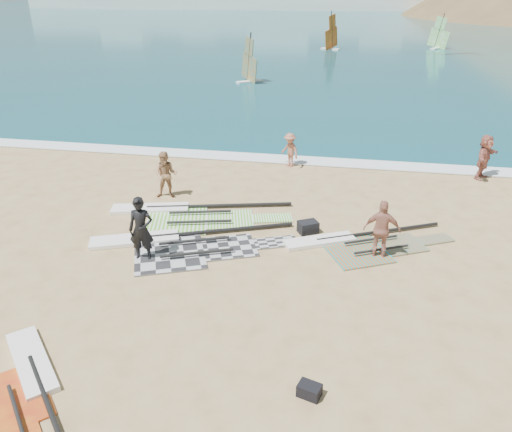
% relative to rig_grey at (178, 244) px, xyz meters
% --- Properties ---
extents(ground, '(300.00, 300.00, 0.00)m').
position_rel_rig_grey_xyz_m(ground, '(2.23, -3.54, -0.05)').
color(ground, tan).
rests_on(ground, ground).
extents(sea, '(300.00, 240.00, 0.06)m').
position_rel_rig_grey_xyz_m(sea, '(2.23, 128.46, -0.05)').
color(sea, '#0C4357').
rests_on(sea, ground).
extents(surf_line, '(300.00, 1.20, 0.04)m').
position_rel_rig_grey_xyz_m(surf_line, '(2.23, 8.76, -0.05)').
color(surf_line, white).
rests_on(surf_line, ground).
extents(rig_grey, '(6.56, 4.02, 0.21)m').
position_rel_rig_grey_xyz_m(rig_grey, '(0.00, 0.00, 0.00)').
color(rig_grey, '#28282B').
rests_on(rig_grey, ground).
extents(rig_green, '(6.56, 3.42, 0.21)m').
position_rel_rig_grey_xyz_m(rig_green, '(-0.44, 2.16, -0.00)').
color(rig_green, '#4FBC17').
rests_on(rig_green, ground).
extents(rig_orange, '(5.34, 3.54, 0.20)m').
position_rel_rig_grey_xyz_m(rig_orange, '(5.46, 1.05, -0.00)').
color(rig_orange, '#E24A0A').
rests_on(rig_orange, ground).
extents(rig_red, '(4.41, 4.92, 0.20)m').
position_rel_rig_grey_xyz_m(rig_red, '(-0.92, -6.77, -0.00)').
color(rig_red, '#B31F1A').
rests_on(rig_red, ground).
extents(gear_bag_near, '(0.75, 0.69, 0.39)m').
position_rel_rig_grey_xyz_m(gear_bag_near, '(3.88, 1.62, 0.14)').
color(gear_bag_near, black).
rests_on(gear_bag_near, ground).
extents(gear_bag_far, '(0.52, 0.43, 0.27)m').
position_rel_rig_grey_xyz_m(gear_bag_far, '(4.57, -5.47, 0.08)').
color(gear_bag_far, black).
rests_on(gear_bag_far, ground).
extents(person_wetsuit, '(0.77, 0.56, 1.95)m').
position_rel_rig_grey_xyz_m(person_wetsuit, '(-0.70, -1.00, 0.93)').
color(person_wetsuit, black).
rests_on(person_wetsuit, ground).
extents(beachgoer_left, '(0.96, 0.80, 1.79)m').
position_rel_rig_grey_xyz_m(beachgoer_left, '(-1.63, 3.61, 0.84)').
color(beachgoer_left, '#A67952').
rests_on(beachgoer_left, ground).
extents(beachgoer_mid, '(1.10, 1.05, 1.50)m').
position_rel_rig_grey_xyz_m(beachgoer_mid, '(2.48, 7.96, 0.70)').
color(beachgoer_mid, '#A0614A').
rests_on(beachgoer_mid, ground).
extents(beachgoer_back, '(1.09, 0.51, 1.81)m').
position_rel_rig_grey_xyz_m(beachgoer_back, '(6.11, 0.41, 0.85)').
color(beachgoer_back, '#AB705E').
rests_on(beachgoer_back, ground).
extents(beachgoer_right, '(1.36, 1.76, 1.86)m').
position_rel_rig_grey_xyz_m(beachgoer_right, '(10.50, 7.96, 0.88)').
color(beachgoer_right, '#A55D50').
rests_on(beachgoer_right, ground).
extents(windsurfer_left, '(2.08, 2.09, 3.96)m').
position_rel_rig_grey_xyz_m(windsurfer_left, '(-3.30, 27.69, 1.14)').
color(windsurfer_left, white).
rests_on(windsurfer_left, ground).
extents(windsurfer_centre, '(2.50, 2.68, 4.49)m').
position_rel_rig_grey_xyz_m(windsurfer_centre, '(2.10, 51.24, 1.25)').
color(windsurfer_centre, white).
rests_on(windsurfer_centre, ground).
extents(windsurfer_right, '(2.33, 2.25, 4.16)m').
position_rel_rig_grey_xyz_m(windsurfer_right, '(14.93, 54.36, 1.18)').
color(windsurfer_right, white).
rests_on(windsurfer_right, ground).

